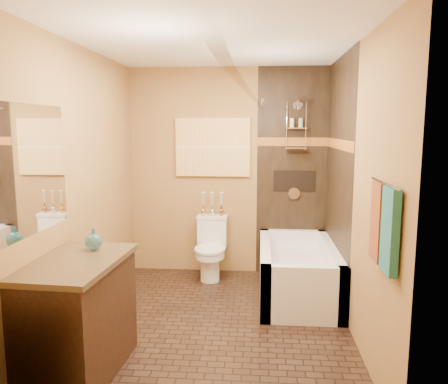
# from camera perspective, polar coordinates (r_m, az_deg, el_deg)

# --- Properties ---
(floor) EXTENTS (3.00, 3.00, 0.00)m
(floor) POSITION_cam_1_polar(r_m,az_deg,el_deg) (4.21, -1.00, -16.73)
(floor) COLOR black
(floor) RESTS_ON ground
(wall_left) EXTENTS (0.02, 3.00, 2.50)m
(wall_left) POSITION_cam_1_polar(r_m,az_deg,el_deg) (4.14, -17.81, 0.55)
(wall_left) COLOR #A27D3E
(wall_left) RESTS_ON floor
(wall_right) EXTENTS (0.02, 3.00, 2.50)m
(wall_right) POSITION_cam_1_polar(r_m,az_deg,el_deg) (3.91, 16.72, 0.16)
(wall_right) COLOR #A27D3E
(wall_right) RESTS_ON floor
(wall_back) EXTENTS (2.40, 0.02, 2.50)m
(wall_back) POSITION_cam_1_polar(r_m,az_deg,el_deg) (5.33, 0.56, 2.64)
(wall_back) COLOR #A27D3E
(wall_back) RESTS_ON floor
(wall_front) EXTENTS (2.40, 0.02, 2.50)m
(wall_front) POSITION_cam_1_polar(r_m,az_deg,el_deg) (2.38, -4.64, -4.69)
(wall_front) COLOR #A27D3E
(wall_front) RESTS_ON floor
(ceiling) EXTENTS (3.00, 3.00, 0.00)m
(ceiling) POSITION_cam_1_polar(r_m,az_deg,el_deg) (3.87, -1.10, 19.01)
(ceiling) COLOR silver
(ceiling) RESTS_ON wall_back
(alcove_tile_back) EXTENTS (0.85, 0.01, 2.50)m
(alcove_tile_back) POSITION_cam_1_polar(r_m,az_deg,el_deg) (5.32, 8.92, 2.52)
(alcove_tile_back) COLOR black
(alcove_tile_back) RESTS_ON wall_back
(alcove_tile_right) EXTENTS (0.01, 1.50, 2.50)m
(alcove_tile_right) POSITION_cam_1_polar(r_m,az_deg,el_deg) (4.64, 14.67, 1.49)
(alcove_tile_right) COLOR black
(alcove_tile_right) RESTS_ON wall_right
(mosaic_band_back) EXTENTS (0.85, 0.01, 0.10)m
(mosaic_band_back) POSITION_cam_1_polar(r_m,az_deg,el_deg) (5.28, 9.02, 6.50)
(mosaic_band_back) COLOR brown
(mosaic_band_back) RESTS_ON alcove_tile_back
(mosaic_band_right) EXTENTS (0.01, 1.50, 0.10)m
(mosaic_band_right) POSITION_cam_1_polar(r_m,az_deg,el_deg) (4.61, 14.72, 6.06)
(mosaic_band_right) COLOR brown
(mosaic_band_right) RESTS_ON alcove_tile_right
(alcove_niche) EXTENTS (0.50, 0.01, 0.25)m
(alcove_niche) POSITION_cam_1_polar(r_m,az_deg,el_deg) (5.33, 9.17, 1.44)
(alcove_niche) COLOR black
(alcove_niche) RESTS_ON alcove_tile_back
(shower_fixtures) EXTENTS (0.24, 0.33, 1.16)m
(shower_fixtures) POSITION_cam_1_polar(r_m,az_deg,el_deg) (5.18, 9.39, 6.97)
(shower_fixtures) COLOR silver
(shower_fixtures) RESTS_ON floor
(curtain_rod) EXTENTS (0.03, 1.55, 0.03)m
(curtain_rod) POSITION_cam_1_polar(r_m,az_deg,el_deg) (4.54, 5.02, 11.32)
(curtain_rod) COLOR silver
(curtain_rod) RESTS_ON wall_back
(towel_bar) EXTENTS (0.02, 0.55, 0.02)m
(towel_bar) POSITION_cam_1_polar(r_m,az_deg,el_deg) (2.86, 20.24, 1.10)
(towel_bar) COLOR silver
(towel_bar) RESTS_ON wall_right
(towel_teal) EXTENTS (0.05, 0.22, 0.52)m
(towel_teal) POSITION_cam_1_polar(r_m,az_deg,el_deg) (2.79, 20.86, -4.75)
(towel_teal) COLOR #21706D
(towel_teal) RESTS_ON towel_bar
(towel_rust) EXTENTS (0.05, 0.22, 0.52)m
(towel_rust) POSITION_cam_1_polar(r_m,az_deg,el_deg) (3.03, 19.51, -3.65)
(towel_rust) COLOR maroon
(towel_rust) RESTS_ON towel_bar
(sunset_painting) EXTENTS (0.90, 0.04, 0.70)m
(sunset_painting) POSITION_cam_1_polar(r_m,az_deg,el_deg) (5.30, -1.47, 5.85)
(sunset_painting) COLOR gold
(sunset_painting) RESTS_ON wall_back
(vanity_mirror) EXTENTS (0.01, 1.00, 0.90)m
(vanity_mirror) POSITION_cam_1_polar(r_m,az_deg,el_deg) (3.29, -23.80, 2.68)
(vanity_mirror) COLOR white
(vanity_mirror) RESTS_ON wall_left
(bathtub) EXTENTS (0.80, 1.50, 0.55)m
(bathtub) POSITION_cam_1_polar(r_m,az_deg,el_deg) (4.82, 9.58, -10.67)
(bathtub) COLOR white
(bathtub) RESTS_ON floor
(toilet) EXTENTS (0.38, 0.55, 0.73)m
(toilet) POSITION_cam_1_polar(r_m,az_deg,el_deg) (5.24, -1.71, -7.28)
(toilet) COLOR white
(toilet) RESTS_ON floor
(vanity) EXTENTS (0.66, 1.01, 0.86)m
(vanity) POSITION_cam_1_polar(r_m,az_deg,el_deg) (3.44, -18.70, -15.23)
(vanity) COLOR black
(vanity) RESTS_ON floor
(teal_bottle) EXTENTS (0.14, 0.14, 0.20)m
(teal_bottle) POSITION_cam_1_polar(r_m,az_deg,el_deg) (3.48, -16.68, -5.94)
(teal_bottle) COLOR #276A77
(teal_bottle) RESTS_ON vanity
(bud_vases) EXTENTS (0.28, 0.06, 0.28)m
(bud_vases) POSITION_cam_1_polar(r_m,az_deg,el_deg) (5.29, -1.54, -1.45)
(bud_vases) COLOR gold
(bud_vases) RESTS_ON toilet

